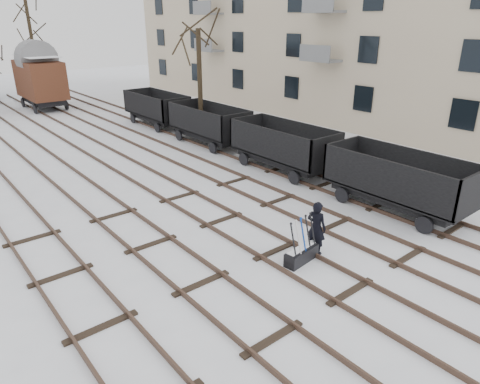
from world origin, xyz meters
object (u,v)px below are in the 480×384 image
object	(u,v)px
ground_frame	(302,254)
freight_wagon_a	(397,189)
worker	(316,228)
box_van_wagon	(40,78)

from	to	relation	value
ground_frame	freight_wagon_a	bearing A→B (deg)	-3.41
ground_frame	freight_wagon_a	xyz separation A→B (m)	(5.83, 0.36, 0.60)
worker	ground_frame	bearing A→B (deg)	83.38
worker	box_van_wagon	world-z (taller)	box_van_wagon
worker	box_van_wagon	distance (m)	31.35
ground_frame	box_van_wagon	distance (m)	31.51
worker	freight_wagon_a	xyz separation A→B (m)	(5.08, 0.26, -0.02)
ground_frame	worker	bearing A→B (deg)	0.60
worker	box_van_wagon	bearing A→B (deg)	-15.49
freight_wagon_a	box_van_wagon	xyz separation A→B (m)	(-4.38, 31.03, 1.66)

